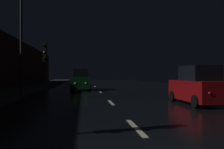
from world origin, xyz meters
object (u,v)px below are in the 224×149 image
at_px(traffic_light_far_left, 45,56).
at_px(car_approaching_headlights, 81,80).
at_px(streetlamp_overhead, 29,24).
at_px(car_parked_right_near, 198,87).

distance_m(traffic_light_far_left, car_approaching_headlights, 4.29).
xyz_separation_m(streetlamp_overhead, car_parked_right_near, (9.57, -3.86, -3.88)).
bearing_deg(car_approaching_headlights, streetlamp_overhead, -21.92).
height_order(streetlamp_overhead, car_parked_right_near, streetlamp_overhead).
xyz_separation_m(car_approaching_headlights, car_parked_right_near, (6.30, -11.97, -0.05)).
distance_m(streetlamp_overhead, car_parked_right_near, 11.02).
relative_size(car_approaching_headlights, car_parked_right_near, 1.05).
bearing_deg(streetlamp_overhead, traffic_light_far_left, 91.89).
bearing_deg(streetlamp_overhead, car_parked_right_near, -21.99).
bearing_deg(car_approaching_headlights, car_parked_right_near, 27.76).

